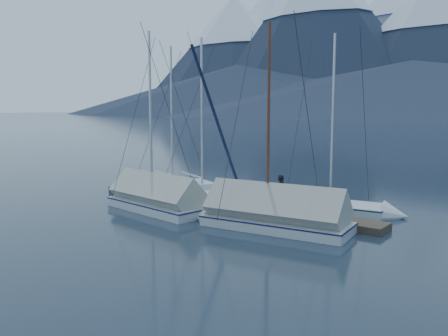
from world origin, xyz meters
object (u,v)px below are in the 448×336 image
(sailboat_open_right, at_px, (340,209))
(person, at_px, (282,193))
(sailboat_open_left, at_px, (177,191))
(sailboat_covered_far, at_px, (151,200))
(sailboat_open_mid, at_px, (206,196))
(sailboat_covered_near, at_px, (264,217))

(sailboat_open_right, xyz_separation_m, person, (-1.89, -2.88, 1.06))
(sailboat_open_left, xyz_separation_m, sailboat_covered_far, (2.10, -4.29, 0.33))
(sailboat_open_mid, bearing_deg, sailboat_open_left, 177.49)
(sailboat_open_mid, bearing_deg, sailboat_covered_near, -29.76)
(sailboat_covered_near, bearing_deg, sailboat_covered_far, -176.57)
(sailboat_open_right, xyz_separation_m, sailboat_covered_far, (-8.46, -5.62, 0.33))
(sailboat_open_mid, bearing_deg, sailboat_covered_far, -96.31)
(sailboat_covered_near, bearing_deg, sailboat_open_mid, 150.24)
(sailboat_covered_near, xyz_separation_m, sailboat_covered_far, (-7.04, -0.42, -0.00))
(person, bearing_deg, sailboat_covered_far, 119.37)
(sailboat_open_left, distance_m, sailboat_open_right, 10.65)
(sailboat_open_left, relative_size, sailboat_covered_near, 1.01)
(sailboat_open_right, bearing_deg, sailboat_open_left, -172.86)
(sailboat_open_mid, distance_m, sailboat_open_right, 8.13)
(sailboat_open_mid, xyz_separation_m, sailboat_covered_far, (-0.46, -4.18, 0.32))
(sailboat_covered_far, bearing_deg, sailboat_covered_near, 3.43)
(sailboat_open_mid, distance_m, person, 6.37)
(sailboat_covered_far, bearing_deg, sailboat_open_left, 116.08)
(sailboat_open_left, height_order, sailboat_covered_far, sailboat_covered_far)
(sailboat_open_mid, distance_m, sailboat_covered_far, 4.22)
(sailboat_covered_near, height_order, sailboat_covered_far, sailboat_covered_far)
(sailboat_open_left, xyz_separation_m, sailboat_covered_near, (9.14, -3.87, 0.33))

